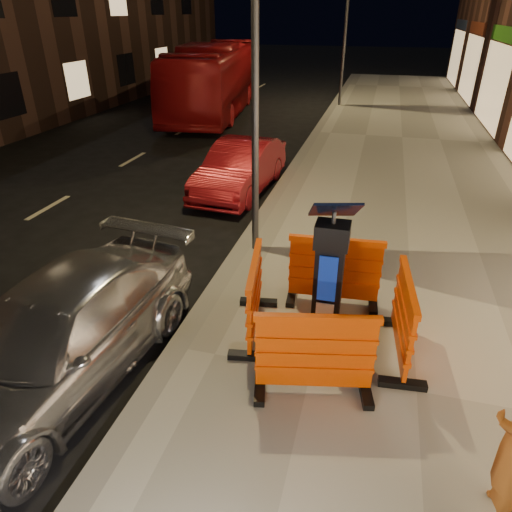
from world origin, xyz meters
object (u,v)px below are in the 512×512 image
(barrier_kerbside, at_px, (254,297))
(car_silver, at_px, (67,376))
(parking_kiosk, at_px, (328,279))
(bus_doubledecker, at_px, (217,113))
(car_red, at_px, (241,191))
(barrier_front, at_px, (315,355))
(barrier_back, at_px, (334,271))
(barrier_bldgside, at_px, (403,319))

(barrier_kerbside, bearing_deg, car_silver, 113.51)
(parking_kiosk, distance_m, bus_doubledecker, 16.36)
(barrier_kerbside, xyz_separation_m, car_red, (-1.87, 5.55, -0.68))
(parking_kiosk, relative_size, bus_doubledecker, 0.19)
(barrier_front, distance_m, car_silver, 3.12)
(barrier_front, relative_size, car_silver, 0.32)
(barrier_back, xyz_separation_m, car_silver, (-3.02, -2.29, -0.68))
(parking_kiosk, xyz_separation_m, car_red, (-2.82, 5.55, -1.11))
(barrier_bldgside, bearing_deg, barrier_front, 129.54)
(barrier_front, height_order, car_red, barrier_front)
(car_red, relative_size, bus_doubledecker, 0.37)
(parking_kiosk, xyz_separation_m, car_silver, (-3.02, -1.34, -1.11))
(car_silver, xyz_separation_m, car_red, (0.21, 6.89, 0.00))
(car_silver, distance_m, car_red, 6.90)
(barrier_back, xyz_separation_m, car_red, (-2.82, 4.60, -0.68))
(parking_kiosk, bearing_deg, car_red, 109.44)
(barrier_front, height_order, car_silver, barrier_front)
(barrier_front, relative_size, barrier_bldgside, 1.00)
(parking_kiosk, distance_m, barrier_front, 1.04)
(barrier_back, height_order, barrier_bldgside, same)
(car_red, bearing_deg, barrier_kerbside, -67.84)
(parking_kiosk, relative_size, barrier_front, 1.40)
(parking_kiosk, height_order, barrier_back, parking_kiosk)
(barrier_bldgside, bearing_deg, bus_doubledecker, 21.84)
(barrier_bldgside, bearing_deg, barrier_back, 39.54)
(barrier_front, relative_size, bus_doubledecker, 0.13)
(barrier_back, relative_size, car_red, 0.37)
(barrier_back, relative_size, barrier_bldgside, 1.00)
(barrier_front, bearing_deg, barrier_kerbside, 122.54)
(car_red, bearing_deg, bus_doubledecker, 116.34)
(parking_kiosk, relative_size, barrier_back, 1.40)
(parking_kiosk, height_order, barrier_kerbside, parking_kiosk)
(barrier_bldgside, height_order, car_silver, barrier_bldgside)
(barrier_kerbside, bearing_deg, car_red, 9.12)
(barrier_front, relative_size, barrier_back, 1.00)
(barrier_back, xyz_separation_m, barrier_bldgside, (0.95, -0.95, 0.00))
(bus_doubledecker, bearing_deg, barrier_back, -71.98)
(barrier_bldgside, xyz_separation_m, bus_doubledecker, (-7.68, 14.87, -0.68))
(barrier_kerbside, xyz_separation_m, bus_doubledecker, (-5.78, 14.87, -0.68))
(parking_kiosk, bearing_deg, barrier_kerbside, 172.54)
(barrier_back, bearing_deg, bus_doubledecker, 111.33)
(barrier_back, height_order, barrier_kerbside, same)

